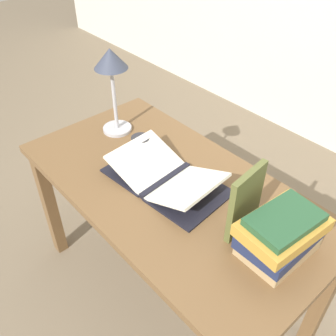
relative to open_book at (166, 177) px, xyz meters
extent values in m
plane|color=#70604C|center=(0.03, 0.01, -0.77)|extent=(12.00, 12.00, 0.00)
cube|color=brown|center=(0.03, 0.01, -0.05)|extent=(1.37, 0.72, 0.03)
cube|color=brown|center=(-0.61, -0.30, -0.42)|extent=(0.06, 0.06, 0.71)
cube|color=brown|center=(-0.61, 0.31, -0.42)|extent=(0.06, 0.06, 0.71)
cube|color=brown|center=(0.66, 0.31, -0.42)|extent=(0.06, 0.06, 0.71)
cube|color=black|center=(0.00, 0.00, -0.02)|extent=(0.05, 0.29, 0.02)
cube|color=black|center=(-0.13, -0.01, -0.02)|extent=(0.27, 0.31, 0.01)
cube|color=black|center=(0.13, 0.01, -0.02)|extent=(0.27, 0.31, 0.01)
cube|color=silver|center=(-0.12, -0.01, 0.02)|extent=(0.24, 0.30, 0.09)
cube|color=silver|center=(0.12, 0.01, 0.02)|extent=(0.24, 0.30, 0.09)
cube|color=tan|center=(0.53, 0.05, 0.00)|extent=(0.18, 0.25, 0.05)
cube|color=#1E284C|center=(0.53, 0.05, 0.05)|extent=(0.18, 0.28, 0.05)
cube|color=#BC8933|center=(0.53, 0.05, 0.09)|extent=(0.21, 0.30, 0.05)
cube|color=#234C2D|center=(0.53, 0.05, 0.13)|extent=(0.18, 0.25, 0.03)
cube|color=brown|center=(0.38, 0.04, 0.11)|extent=(0.04, 0.18, 0.27)
cylinder|color=#ADADB2|center=(-0.46, 0.08, -0.02)|extent=(0.14, 0.14, 0.02)
cylinder|color=#ADADB2|center=(-0.46, 0.08, 0.14)|extent=(0.02, 0.02, 0.31)
cone|color=#333847|center=(-0.46, 0.08, 0.35)|extent=(0.15, 0.15, 0.09)
cylinder|color=#28282D|center=(-0.23, 0.05, 0.01)|extent=(0.09, 0.09, 0.08)
torus|color=#28282D|center=(-0.28, 0.07, 0.01)|extent=(0.05, 0.03, 0.05)
camera|label=1|loc=(0.90, -0.77, 1.01)|focal=40.00mm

